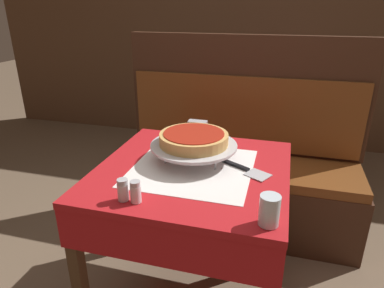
{
  "coord_description": "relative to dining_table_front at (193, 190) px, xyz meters",
  "views": [
    {
      "loc": [
        0.36,
        -1.31,
        1.44
      ],
      "look_at": [
        -0.02,
        0.05,
        0.86
      ],
      "focal_mm": 32.0,
      "sensor_mm": 36.0,
      "label": 1
    }
  ],
  "objects": [
    {
      "name": "dining_table_rear",
      "position": [
        0.27,
        1.83,
        0.02
      ],
      "size": [
        0.77,
        0.77,
        0.77
      ],
      "color": "red",
      "rests_on": "ground_plane"
    },
    {
      "name": "pizza_server",
      "position": [
        0.22,
        0.04,
        0.12
      ],
      "size": [
        0.26,
        0.18,
        0.01
      ],
      "color": "#BCBCC1",
      "rests_on": "dining_table_front"
    },
    {
      "name": "back_wall_panel",
      "position": [
        0.0,
        2.38,
        0.54
      ],
      "size": [
        6.0,
        0.04,
        2.4
      ],
      "primitive_type": "cube",
      "color": "brown",
      "rests_on": "ground_plane"
    },
    {
      "name": "pizza_pan_stand",
      "position": [
        -0.02,
        0.08,
        0.19
      ],
      "size": [
        0.4,
        0.4,
        0.08
      ],
      "color": "#ADADB2",
      "rests_on": "dining_table_front"
    },
    {
      "name": "water_glass_near",
      "position": [
        0.35,
        -0.34,
        0.17
      ],
      "size": [
        0.07,
        0.07,
        0.11
      ],
      "color": "silver",
      "rests_on": "dining_table_front"
    },
    {
      "name": "deep_dish_pizza",
      "position": [
        -0.02,
        0.08,
        0.22
      ],
      "size": [
        0.31,
        0.31,
        0.05
      ],
      "color": "tan",
      "rests_on": "pizza_pan_stand"
    },
    {
      "name": "napkin_holder",
      "position": [
        -0.08,
        0.37,
        0.16
      ],
      "size": [
        0.1,
        0.05,
        0.09
      ],
      "color": "#B2B2B7",
      "rests_on": "dining_table_front"
    },
    {
      "name": "booth_bench",
      "position": [
        0.11,
        0.76,
        -0.29
      ],
      "size": [
        1.58,
        0.49,
        1.27
      ],
      "color": "#3D2316",
      "rests_on": "ground_plane"
    },
    {
      "name": "salt_shaker",
      "position": [
        -0.17,
        -0.33,
        0.16
      ],
      "size": [
        0.04,
        0.04,
        0.08
      ],
      "color": "silver",
      "rests_on": "dining_table_front"
    },
    {
      "name": "condiment_caddy",
      "position": [
        0.38,
        1.85,
        0.17
      ],
      "size": [
        0.11,
        0.11,
        0.17
      ],
      "color": "black",
      "rests_on": "dining_table_rear"
    },
    {
      "name": "dining_table_front",
      "position": [
        0.0,
        0.0,
        0.0
      ],
      "size": [
        0.83,
        0.83,
        0.77
      ],
      "color": "red",
      "rests_on": "ground_plane"
    },
    {
      "name": "pepper_shaker",
      "position": [
        -0.12,
        -0.33,
        0.16
      ],
      "size": [
        0.04,
        0.04,
        0.08
      ],
      "color": "silver",
      "rests_on": "dining_table_front"
    }
  ]
}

